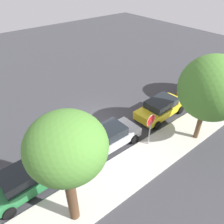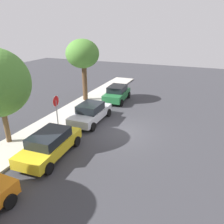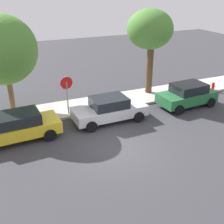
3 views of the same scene
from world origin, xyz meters
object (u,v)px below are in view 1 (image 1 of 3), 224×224
(parked_car_orange, at_px, (199,88))
(parked_car_yellow, at_px, (161,107))
(stop_sign, at_px, (150,125))
(parked_car_green, at_px, (25,180))
(street_tree_mid_block, at_px, (67,148))
(parked_car_silver, at_px, (109,137))
(street_tree_far, at_px, (212,88))

(parked_car_orange, bearing_deg, parked_car_yellow, -0.27)
(stop_sign, height_order, parked_car_green, stop_sign)
(parked_car_green, distance_m, street_tree_mid_block, 5.00)
(parked_car_silver, xyz_separation_m, parked_car_orange, (-10.54, -0.11, 0.00))
(parked_car_silver, distance_m, street_tree_mid_block, 6.43)
(parked_car_orange, height_order, street_tree_mid_block, street_tree_mid_block)
(parked_car_silver, bearing_deg, stop_sign, 140.85)
(street_tree_mid_block, distance_m, street_tree_far, 9.51)
(parked_car_green, xyz_separation_m, street_tree_mid_block, (-1.31, 2.98, 3.79))
(parked_car_silver, height_order, parked_car_green, parked_car_green)
(stop_sign, bearing_deg, parked_car_orange, -168.22)
(street_tree_mid_block, bearing_deg, parked_car_green, -66.24)
(street_tree_mid_block, relative_size, street_tree_far, 1.00)
(stop_sign, bearing_deg, parked_car_green, -12.64)
(parked_car_orange, distance_m, street_tree_mid_block, 15.58)
(stop_sign, height_order, street_tree_far, street_tree_far)
(parked_car_yellow, relative_size, street_tree_far, 0.75)
(parked_car_orange, xyz_separation_m, street_tree_far, (5.31, 3.48, 3.24))
(stop_sign, relative_size, parked_car_green, 0.63)
(parked_car_silver, bearing_deg, street_tree_far, 147.25)
(parked_car_green, relative_size, parked_car_orange, 0.96)
(street_tree_mid_block, height_order, street_tree_far, street_tree_far)
(parked_car_silver, relative_size, parked_car_green, 1.10)
(street_tree_mid_block, bearing_deg, parked_car_orange, -168.35)
(parked_car_orange, bearing_deg, stop_sign, 11.78)
(parked_car_yellow, relative_size, parked_car_orange, 1.09)
(stop_sign, relative_size, parked_car_orange, 0.61)
(stop_sign, xyz_separation_m, street_tree_mid_block, (6.29, 1.28, 2.84))
(parked_car_silver, xyz_separation_m, parked_car_yellow, (-5.28, -0.14, 0.02))
(stop_sign, xyz_separation_m, street_tree_far, (-3.19, 1.70, 2.25))
(parked_car_yellow, height_order, street_tree_far, street_tree_far)
(parked_car_silver, bearing_deg, parked_car_orange, -179.38)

